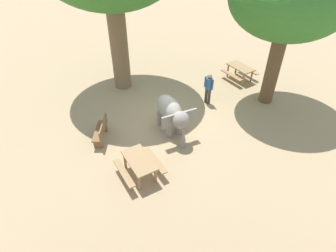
{
  "coord_description": "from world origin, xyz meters",
  "views": [
    {
      "loc": [
        -0.04,
        10.22,
        8.02
      ],
      "look_at": [
        -0.06,
        1.18,
        0.8
      ],
      "focal_mm": 30.63,
      "sensor_mm": 36.0,
      "label": 1
    }
  ],
  "objects_px": {
    "picnic_table_near": "(240,70)",
    "picnic_table_far": "(139,163)",
    "wooden_bench": "(101,131)",
    "elephant": "(172,113)",
    "person_handler": "(209,86)"
  },
  "relations": [
    {
      "from": "person_handler",
      "to": "picnic_table_near",
      "type": "bearing_deg",
      "value": -177.67
    },
    {
      "from": "wooden_bench",
      "to": "picnic_table_far",
      "type": "distance_m",
      "value": 2.65
    },
    {
      "from": "elephant",
      "to": "picnic_table_near",
      "type": "xyz_separation_m",
      "value": [
        -3.84,
        -4.65,
        -0.42
      ]
    },
    {
      "from": "wooden_bench",
      "to": "picnic_table_far",
      "type": "relative_size",
      "value": 0.69
    },
    {
      "from": "elephant",
      "to": "wooden_bench",
      "type": "relative_size",
      "value": 1.59
    },
    {
      "from": "picnic_table_near",
      "to": "picnic_table_far",
      "type": "distance_m",
      "value": 8.73
    },
    {
      "from": "person_handler",
      "to": "picnic_table_far",
      "type": "height_order",
      "value": "person_handler"
    },
    {
      "from": "elephant",
      "to": "picnic_table_far",
      "type": "distance_m",
      "value": 2.78
    },
    {
      "from": "wooden_bench",
      "to": "picnic_table_near",
      "type": "bearing_deg",
      "value": -51.79
    },
    {
      "from": "person_handler",
      "to": "wooden_bench",
      "type": "bearing_deg",
      "value": -16.89
    },
    {
      "from": "elephant",
      "to": "person_handler",
      "type": "bearing_deg",
      "value": 116.54
    },
    {
      "from": "picnic_table_far",
      "to": "picnic_table_near",
      "type": "bearing_deg",
      "value": -65.33
    },
    {
      "from": "picnic_table_near",
      "to": "picnic_table_far",
      "type": "height_order",
      "value": "same"
    },
    {
      "from": "elephant",
      "to": "picnic_table_near",
      "type": "height_order",
      "value": "elephant"
    },
    {
      "from": "elephant",
      "to": "person_handler",
      "type": "xyz_separation_m",
      "value": [
        -1.8,
        -2.25,
        -0.06
      ]
    }
  ]
}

